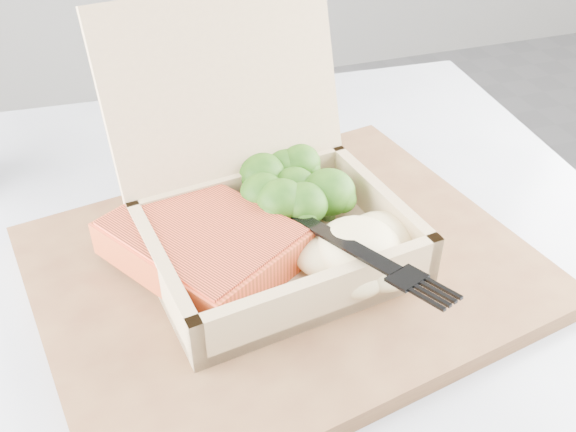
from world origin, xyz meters
name	(u,v)px	position (x,y,z in m)	size (l,w,h in m)	color
cafe_table	(258,408)	(-0.25, 0.19, 0.52)	(0.75, 0.75, 0.70)	black
serving_tray	(284,268)	(-0.22, 0.18, 0.70)	(0.38, 0.30, 0.02)	brown
takeout_container	(260,194)	(-0.23, 0.22, 0.76)	(0.23, 0.23, 0.19)	tan
salmon_fillet	(202,242)	(-0.29, 0.20, 0.74)	(0.11, 0.14, 0.03)	#E5502C
broccoli_pile	(294,191)	(-0.20, 0.23, 0.74)	(0.11, 0.11, 0.04)	#396D18
mashed_potatoes	(358,248)	(-0.18, 0.15, 0.74)	(0.11, 0.09, 0.04)	#F4E59E
plastic_fork	(319,225)	(-0.20, 0.17, 0.76)	(0.08, 0.17, 0.02)	black
receipt	(272,156)	(-0.18, 0.36, 0.70)	(0.07, 0.13, 0.00)	white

